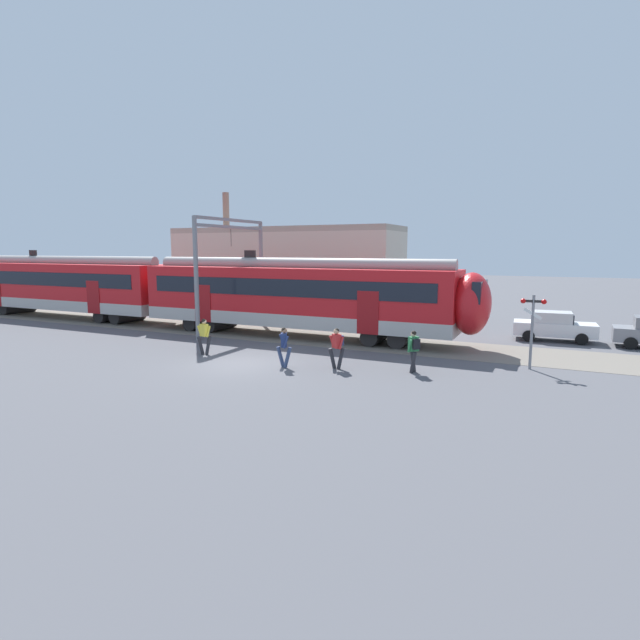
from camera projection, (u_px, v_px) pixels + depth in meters
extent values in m
plane|color=#515156|center=(242.00, 364.00, 21.02)|extent=(160.00, 160.00, 0.00)
cube|color=slate|center=(143.00, 324.00, 32.37)|extent=(80.00, 4.40, 0.01)
cube|color=#B7B2AD|center=(292.00, 317.00, 27.59)|extent=(18.00, 3.06, 0.70)
cube|color=red|center=(292.00, 289.00, 27.37)|extent=(18.00, 3.00, 2.40)
cube|color=black|center=(278.00, 288.00, 25.98)|extent=(16.56, 0.03, 0.90)
cube|color=maroon|center=(368.00, 313.00, 24.04)|extent=(1.10, 0.04, 2.10)
cube|color=maroon|center=(203.00, 303.00, 28.21)|extent=(1.10, 0.04, 2.10)
cylinder|color=#9C9793|center=(292.00, 264.00, 27.18)|extent=(17.64, 0.70, 0.70)
cube|color=black|center=(250.00, 254.00, 28.24)|extent=(0.70, 0.12, 0.40)
cylinder|color=black|center=(403.00, 336.00, 25.03)|extent=(0.90, 2.40, 0.90)
cylinder|color=black|center=(376.00, 334.00, 25.62)|extent=(0.90, 2.40, 0.90)
cylinder|color=black|center=(221.00, 323.00, 29.73)|extent=(0.90, 2.40, 0.90)
cylinder|color=black|center=(202.00, 321.00, 30.32)|extent=(0.90, 2.40, 0.90)
ellipsoid|color=red|center=(471.00, 304.00, 23.39)|extent=(1.80, 2.85, 2.95)
cube|color=black|center=(480.00, 291.00, 23.16)|extent=(0.40, 2.40, 1.00)
cube|color=#B7B2AD|center=(62.00, 302.00, 35.43)|extent=(18.00, 3.06, 0.70)
cube|color=red|center=(60.00, 281.00, 35.21)|extent=(18.00, 3.00, 2.40)
cube|color=black|center=(40.00, 279.00, 33.82)|extent=(16.56, 0.03, 0.90)
cube|color=maroon|center=(93.00, 297.00, 31.88)|extent=(1.10, 0.04, 2.10)
cylinder|color=#9C9793|center=(59.00, 261.00, 35.02)|extent=(17.64, 0.70, 0.70)
cube|color=black|center=(33.00, 253.00, 36.08)|extent=(0.70, 0.12, 0.40)
cylinder|color=black|center=(128.00, 316.00, 32.86)|extent=(0.90, 2.40, 0.90)
cylinder|color=black|center=(113.00, 314.00, 33.46)|extent=(0.90, 2.40, 0.90)
cylinder|color=black|center=(18.00, 307.00, 37.57)|extent=(0.90, 2.40, 0.90)
cylinder|color=black|center=(6.00, 306.00, 38.16)|extent=(0.90, 2.40, 0.90)
cylinder|color=#28282D|center=(208.00, 345.00, 22.83)|extent=(0.24, 0.38, 0.87)
cylinder|color=#28282D|center=(201.00, 346.00, 22.73)|extent=(0.24, 0.38, 0.87)
cube|color=gold|center=(204.00, 330.00, 22.68)|extent=(0.41, 0.33, 0.56)
cylinder|color=gold|center=(200.00, 331.00, 22.77)|extent=(0.15, 0.26, 0.52)
cylinder|color=gold|center=(208.00, 331.00, 22.60)|extent=(0.15, 0.26, 0.52)
sphere|color=beige|center=(204.00, 322.00, 22.64)|extent=(0.22, 0.22, 0.22)
sphere|color=black|center=(204.00, 321.00, 22.62)|extent=(0.20, 0.20, 0.20)
cylinder|color=navy|center=(287.00, 358.00, 20.22)|extent=(0.38, 0.30, 0.87)
cylinder|color=navy|center=(281.00, 357.00, 20.38)|extent=(0.38, 0.30, 0.87)
cube|color=navy|center=(284.00, 340.00, 20.20)|extent=(0.38, 0.43, 0.56)
cylinder|color=navy|center=(282.00, 340.00, 20.42)|extent=(0.26, 0.20, 0.52)
cylinder|color=navy|center=(286.00, 342.00, 19.99)|extent=(0.26, 0.20, 0.52)
sphere|color=#9E7051|center=(284.00, 331.00, 20.14)|extent=(0.22, 0.22, 0.22)
sphere|color=black|center=(284.00, 330.00, 20.14)|extent=(0.20, 0.20, 0.20)
cylinder|color=#28282D|center=(332.00, 358.00, 20.08)|extent=(0.32, 0.38, 0.87)
cylinder|color=#28282D|center=(341.00, 358.00, 20.06)|extent=(0.32, 0.38, 0.87)
cube|color=red|center=(337.00, 341.00, 19.97)|extent=(0.43, 0.40, 0.56)
cylinder|color=red|center=(341.00, 343.00, 19.83)|extent=(0.21, 0.25, 0.52)
cylinder|color=red|center=(332.00, 342.00, 20.13)|extent=(0.21, 0.25, 0.52)
sphere|color=tan|center=(336.00, 332.00, 19.91)|extent=(0.22, 0.22, 0.22)
sphere|color=black|center=(337.00, 331.00, 19.91)|extent=(0.20, 0.20, 0.20)
cube|color=navy|center=(340.00, 340.00, 20.06)|extent=(0.32, 0.29, 0.40)
cylinder|color=#28282D|center=(413.00, 361.00, 19.65)|extent=(0.36, 0.35, 0.87)
cylinder|color=#28282D|center=(413.00, 363.00, 19.32)|extent=(0.36, 0.35, 0.87)
cube|color=#2D7F47|center=(414.00, 344.00, 19.39)|extent=(0.42, 0.43, 0.56)
cylinder|color=#2D7F47|center=(410.00, 346.00, 19.24)|extent=(0.24, 0.23, 0.52)
cylinder|color=#2D7F47|center=(417.00, 344.00, 19.55)|extent=(0.24, 0.23, 0.52)
sphere|color=beige|center=(413.00, 334.00, 19.35)|extent=(0.22, 0.22, 0.22)
sphere|color=black|center=(414.00, 333.00, 19.33)|extent=(0.20, 0.20, 0.20)
cube|color=black|center=(416.00, 344.00, 19.22)|extent=(0.31, 0.32, 0.40)
cube|color=silver|center=(554.00, 329.00, 26.22)|extent=(4.07, 1.83, 0.68)
cube|color=silver|center=(552.00, 317.00, 26.19)|extent=(1.97, 1.53, 0.56)
cube|color=black|center=(572.00, 319.00, 25.83)|extent=(0.19, 1.37, 0.48)
cylinder|color=black|center=(579.00, 334.00, 26.51)|extent=(0.61, 0.23, 0.60)
cylinder|color=black|center=(582.00, 339.00, 25.08)|extent=(0.61, 0.23, 0.60)
cylinder|color=black|center=(528.00, 331.00, 27.45)|extent=(0.61, 0.23, 0.60)
cylinder|color=black|center=(528.00, 336.00, 26.02)|extent=(0.61, 0.23, 0.60)
cylinder|color=black|center=(628.00, 338.00, 25.35)|extent=(0.61, 0.22, 0.60)
cylinder|color=black|center=(631.00, 343.00, 23.98)|extent=(0.61, 0.22, 0.60)
cylinder|color=gray|center=(196.00, 279.00, 26.09)|extent=(0.24, 0.24, 6.50)
cylinder|color=gray|center=(261.00, 274.00, 31.82)|extent=(0.24, 0.24, 6.50)
cube|color=gray|center=(231.00, 220.00, 28.50)|extent=(0.20, 6.40, 0.16)
cube|color=gray|center=(231.00, 227.00, 28.56)|extent=(0.20, 6.40, 0.16)
cylinder|color=black|center=(231.00, 238.00, 28.64)|extent=(0.03, 0.03, 1.00)
cylinder|color=gray|center=(532.00, 332.00, 19.88)|extent=(0.11, 0.11, 3.00)
cube|color=black|center=(534.00, 301.00, 19.70)|extent=(0.80, 0.10, 0.10)
sphere|color=red|center=(523.00, 301.00, 19.81)|extent=(0.20, 0.20, 0.20)
sphere|color=red|center=(544.00, 302.00, 19.49)|extent=(0.20, 0.20, 0.20)
cube|color=white|center=(533.00, 314.00, 19.75)|extent=(0.72, 0.03, 0.48)
cube|color=beige|center=(285.00, 273.00, 37.69)|extent=(17.47, 5.00, 6.00)
cube|color=#9F9686|center=(284.00, 230.00, 37.24)|extent=(17.47, 5.00, 0.40)
cylinder|color=#8C6656|center=(226.00, 213.00, 39.25)|extent=(0.50, 0.50, 3.20)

